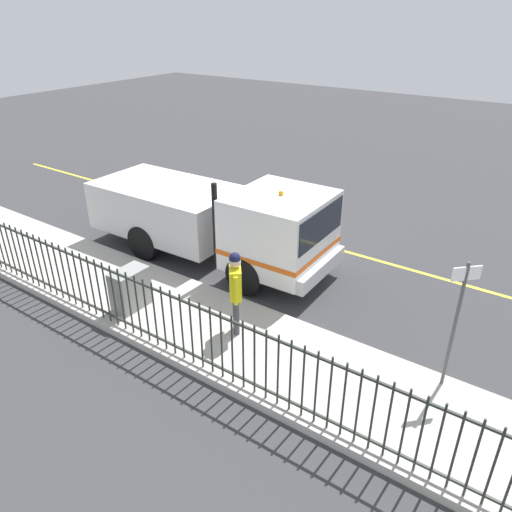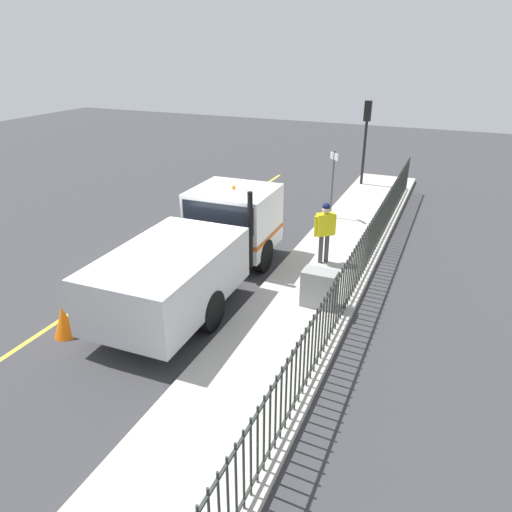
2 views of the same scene
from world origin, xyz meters
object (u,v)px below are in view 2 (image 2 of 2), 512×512
(work_truck, at_px, (207,243))
(traffic_light_near, at_px, (366,126))
(worker_standing, at_px, (325,227))
(traffic_cone, at_px, (64,322))
(utility_cabinet, at_px, (319,288))
(street_sign, at_px, (333,177))

(work_truck, distance_m, traffic_light_near, 11.54)
(work_truck, relative_size, worker_standing, 3.85)
(traffic_light_near, height_order, traffic_cone, traffic_light_near)
(worker_standing, bearing_deg, work_truck, 3.78)
(work_truck, xyz_separation_m, utility_cabinet, (3.13, -0.12, -0.64))
(worker_standing, relative_size, traffic_cone, 2.48)
(work_truck, distance_m, street_sign, 6.55)
(work_truck, relative_size, traffic_cone, 9.52)
(street_sign, bearing_deg, worker_standing, -77.87)
(worker_standing, bearing_deg, traffic_light_near, -124.21)
(utility_cabinet, height_order, street_sign, street_sign)
(work_truck, relative_size, utility_cabinet, 7.61)
(work_truck, bearing_deg, worker_standing, 41.44)
(work_truck, bearing_deg, utility_cabinet, -3.52)
(utility_cabinet, xyz_separation_m, traffic_cone, (-4.92, -3.31, -0.26))
(worker_standing, xyz_separation_m, traffic_light_near, (-0.75, 8.94, 1.48))
(worker_standing, bearing_deg, traffic_cone, 14.08)
(traffic_light_near, bearing_deg, work_truck, 78.05)
(worker_standing, distance_m, traffic_cone, 7.28)
(worker_standing, relative_size, utility_cabinet, 1.98)
(utility_cabinet, relative_size, street_sign, 0.38)
(work_truck, xyz_separation_m, traffic_light_near, (1.79, 11.30, 1.50))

